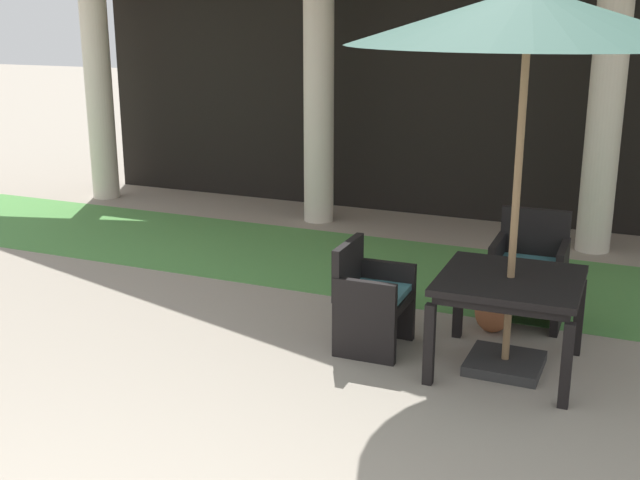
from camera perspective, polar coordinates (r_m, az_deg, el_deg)
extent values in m
cylinder|color=beige|center=(11.44, -15.58, 10.38)|extent=(0.37, 0.37, 3.02)
cylinder|color=beige|center=(9.73, -0.09, 10.07)|extent=(0.37, 0.37, 3.02)
cylinder|color=beige|center=(8.95, 19.77, 8.63)|extent=(0.37, 0.37, 3.02)
cube|color=black|center=(10.07, 10.73, 10.00)|extent=(10.44, 0.16, 3.02)
cube|color=#519347|center=(8.11, 6.32, -2.12)|extent=(12.84, 2.05, 0.01)
cube|color=black|center=(5.81, 13.50, -2.83)|extent=(1.01, 1.01, 0.05)
cube|color=black|center=(5.82, 13.46, -3.35)|extent=(0.93, 0.93, 0.06)
cube|color=black|center=(5.60, 7.84, -7.43)|extent=(0.07, 0.07, 0.59)
cube|color=black|center=(5.48, 17.25, -8.60)|extent=(0.07, 0.07, 0.59)
cube|color=black|center=(6.43, 9.90, -4.38)|extent=(0.07, 0.07, 0.59)
cube|color=black|center=(6.32, 18.05, -5.32)|extent=(0.07, 0.07, 0.59)
cube|color=#2D2D2D|center=(6.04, 13.11, -8.61)|extent=(0.53, 0.53, 0.08)
cylinder|color=olive|center=(5.66, 13.85, 2.42)|extent=(0.05, 0.05, 2.45)
cone|color=#33594C|center=(5.51, 14.75, 15.28)|extent=(2.42, 2.42, 0.37)
cube|color=black|center=(6.83, 14.71, -2.27)|extent=(0.58, 0.58, 0.07)
cube|color=teal|center=(6.81, 14.74, -1.79)|extent=(0.54, 0.53, 0.05)
cube|color=black|center=(7.01, 15.15, 0.39)|extent=(0.57, 0.07, 0.45)
cube|color=black|center=(6.83, 16.86, -3.19)|extent=(0.07, 0.57, 0.69)
cube|color=black|center=(6.89, 12.47, -2.71)|extent=(0.07, 0.57, 0.69)
cube|color=black|center=(6.64, 16.46, -5.06)|extent=(0.06, 0.06, 0.40)
cube|color=black|center=(6.70, 12.08, -4.56)|extent=(0.06, 0.06, 0.40)
cube|color=black|center=(7.12, 16.91, -3.67)|extent=(0.06, 0.06, 0.40)
cube|color=black|center=(7.18, 12.82, -3.22)|extent=(0.06, 0.06, 0.40)
cube|color=black|center=(6.11, 3.98, -4.31)|extent=(0.50, 0.57, 0.07)
cube|color=teal|center=(6.09, 3.99, -3.78)|extent=(0.46, 0.52, 0.05)
cube|color=black|center=(6.11, 2.03, -1.95)|extent=(0.07, 0.55, 0.41)
cube|color=black|center=(6.37, 4.69, -4.23)|extent=(0.49, 0.07, 0.63)
cube|color=black|center=(5.91, 3.18, -5.83)|extent=(0.49, 0.07, 0.63)
cube|color=black|center=(6.36, 6.50, -5.63)|extent=(0.06, 0.06, 0.36)
cube|color=black|center=(5.91, 5.17, -7.29)|extent=(0.06, 0.06, 0.36)
cube|color=black|center=(6.47, 2.82, -5.13)|extent=(0.06, 0.06, 0.36)
cube|color=black|center=(6.04, 1.24, -6.71)|extent=(0.06, 0.06, 0.36)
ellipsoid|color=#9E5633|center=(6.63, 12.29, -5.07)|extent=(0.29, 0.29, 0.34)
sphere|color=#9E5633|center=(6.56, 12.40, -3.36)|extent=(0.08, 0.08, 0.08)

